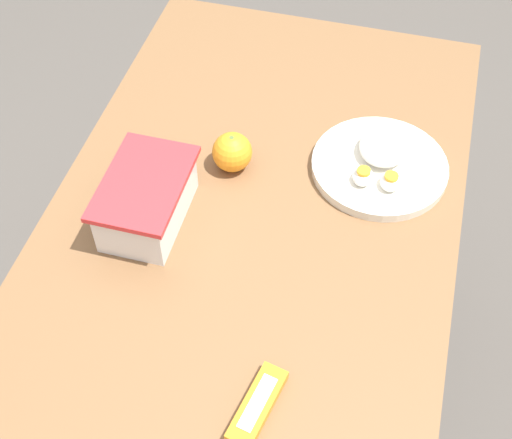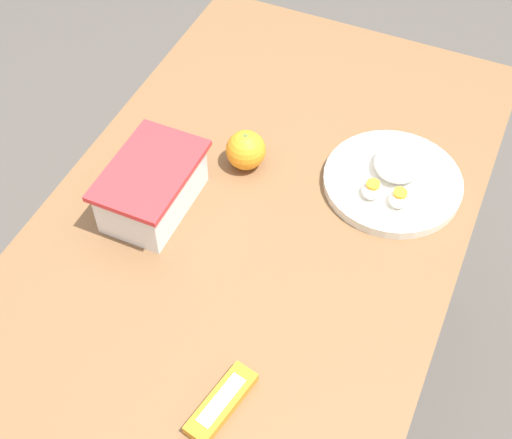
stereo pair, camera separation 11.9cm
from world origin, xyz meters
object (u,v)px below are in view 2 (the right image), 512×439
Objects in this scene: food_container at (153,189)px; rice_plate at (394,178)px; candy_bar at (221,403)px; orange_fruit at (246,150)px.

food_container reaches higher than rice_plate.
food_container is 0.40m from candy_bar.
candy_bar is (-0.51, 0.10, -0.01)m from rice_plate.
rice_plate is (0.06, -0.26, -0.02)m from orange_fruit.
orange_fruit is 0.27m from rice_plate.
food_container is at bearing 42.84° from candy_bar.
orange_fruit is at bearing 20.35° from candy_bar.
candy_bar is at bearing 169.28° from rice_plate.
candy_bar is at bearing -159.65° from orange_fruit.
rice_plate is at bearing -76.73° from orange_fruit.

